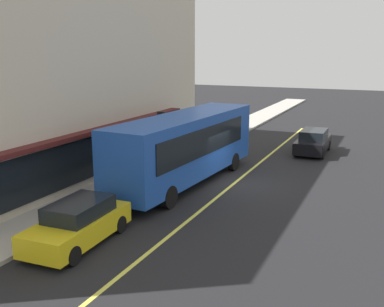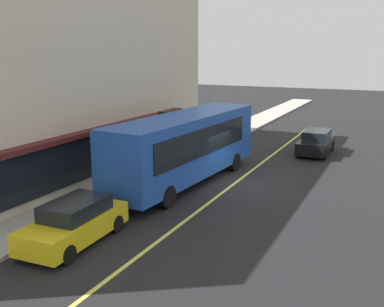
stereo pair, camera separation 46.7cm
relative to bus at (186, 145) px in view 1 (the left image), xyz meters
name	(u,v)px [view 1 (the left image)]	position (x,y,z in m)	size (l,w,h in m)	color
ground	(235,183)	(1.09, -2.24, -1.99)	(120.00, 120.00, 0.00)	black
sidewalk	(149,171)	(1.09, 2.78, -1.91)	(80.00, 2.55, 0.15)	#B2ADA3
lane_centre_stripe	(235,183)	(1.09, -2.24, -1.98)	(36.00, 0.16, 0.01)	#D8D14C
storefront_building	(7,76)	(-2.30, 9.08, 3.29)	(25.21, 10.68, 10.57)	beige
bus	(186,145)	(0.00, 0.00, 0.00)	(11.27, 3.24, 3.50)	#1E4CAD
traffic_light	(162,126)	(1.64, 2.21, 0.55)	(0.30, 0.52, 3.20)	#2D2D33
car_yellow	(78,223)	(-8.15, 0.35, -1.24)	(4.36, 1.99, 1.52)	yellow
car_black	(313,142)	(9.70, -4.67, -1.24)	(4.30, 1.86, 1.52)	black
pedestrian_waiting	(104,171)	(-3.49, 2.50, -0.75)	(0.34, 0.34, 1.80)	black
pedestrian_at_corner	(185,138)	(5.51, 2.62, -0.80)	(0.34, 0.34, 1.72)	black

